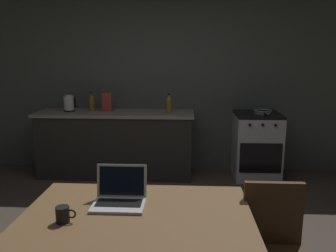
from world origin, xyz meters
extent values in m
cube|color=#494F49|center=(0.30, 2.39, 1.28)|extent=(6.40, 0.10, 2.57)
cube|color=#282623|center=(-0.64, 2.04, 0.43)|extent=(2.10, 0.60, 0.86)
cube|color=gray|center=(-0.64, 2.04, 0.88)|extent=(2.16, 0.64, 0.04)
cube|color=#B7BABF|center=(1.30, 2.04, 0.43)|extent=(0.60, 0.60, 0.86)
cube|color=black|center=(1.30, 2.04, 0.88)|extent=(0.60, 0.60, 0.04)
cube|color=black|center=(1.30, 1.73, 0.36)|extent=(0.54, 0.01, 0.40)
cylinder|color=black|center=(1.14, 1.72, 0.80)|extent=(0.04, 0.02, 0.04)
cylinder|color=black|center=(1.30, 1.72, 0.80)|extent=(0.04, 0.02, 0.04)
cylinder|color=black|center=(1.46, 1.72, 0.80)|extent=(0.04, 0.02, 0.04)
cube|color=brown|center=(0.05, -0.71, 0.74)|extent=(1.35, 0.89, 0.04)
cylinder|color=brown|center=(-0.57, -0.32, 0.36)|extent=(0.05, 0.05, 0.72)
cylinder|color=brown|center=(0.66, -0.32, 0.36)|extent=(0.05, 0.05, 0.72)
cube|color=#4C331E|center=(0.90, -0.47, 0.67)|extent=(0.38, 0.04, 0.42)
cube|color=silver|center=(-0.08, -0.63, 0.77)|extent=(0.32, 0.22, 0.02)
cube|color=black|center=(-0.08, -0.61, 0.78)|extent=(0.28, 0.12, 0.00)
cube|color=silver|center=(-0.08, -0.50, 0.88)|extent=(0.32, 0.04, 0.21)
cube|color=black|center=(-0.08, -0.50, 0.88)|extent=(0.29, 0.03, 0.18)
cylinder|color=black|center=(-1.29, 2.04, 0.91)|extent=(0.15, 0.15, 0.02)
cylinder|color=silver|center=(-1.29, 2.04, 1.02)|extent=(0.14, 0.14, 0.19)
cylinder|color=silver|center=(-1.29, 2.04, 1.12)|extent=(0.08, 0.08, 0.02)
cube|color=black|center=(-1.20, 2.04, 1.03)|extent=(0.02, 0.02, 0.14)
cylinder|color=#8C601E|center=(0.10, 1.99, 0.99)|extent=(0.07, 0.07, 0.18)
cone|color=#8C601E|center=(0.10, 1.99, 1.11)|extent=(0.07, 0.07, 0.06)
cylinder|color=black|center=(0.10, 1.99, 1.15)|extent=(0.03, 0.03, 0.02)
cylinder|color=gray|center=(1.36, 2.02, 0.91)|extent=(0.22, 0.22, 0.01)
torus|color=gray|center=(1.36, 2.02, 0.94)|extent=(0.23, 0.23, 0.02)
cylinder|color=black|center=(1.36, 1.82, 0.92)|extent=(0.02, 0.18, 0.02)
cylinder|color=black|center=(-0.35, -0.84, 0.80)|extent=(0.08, 0.08, 0.09)
torus|color=black|center=(-0.30, -0.84, 0.81)|extent=(0.05, 0.01, 0.05)
cube|color=#B2382D|center=(-0.76, 2.06, 1.03)|extent=(0.13, 0.05, 0.26)
cylinder|color=#8C601E|center=(-0.99, 2.12, 0.99)|extent=(0.08, 0.08, 0.19)
cone|color=#8C601E|center=(-0.99, 2.12, 1.12)|extent=(0.08, 0.08, 0.06)
cylinder|color=black|center=(-0.99, 2.12, 1.16)|extent=(0.03, 0.03, 0.02)
camera|label=1|loc=(0.33, -2.55, 1.67)|focal=36.44mm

